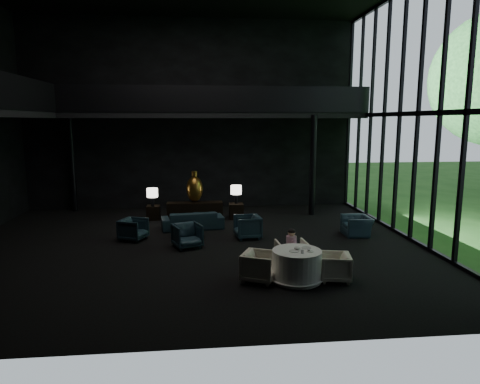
{
  "coord_description": "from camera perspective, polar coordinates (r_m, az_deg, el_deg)",
  "views": [
    {
      "loc": [
        0.17,
        -12.67,
        3.79
      ],
      "look_at": [
        1.51,
        0.5,
        1.57
      ],
      "focal_mm": 32.0,
      "sensor_mm": 36.0,
      "label": 1
    }
  ],
  "objects": [
    {
      "name": "floor",
      "position": [
        13.23,
        -6.36,
        -7.18
      ],
      "size": [
        14.0,
        12.0,
        0.02
      ],
      "primitive_type": "cube",
      "color": "black",
      "rests_on": "ground"
    },
    {
      "name": "wall_back",
      "position": [
        18.67,
        -6.43,
        10.12
      ],
      "size": [
        14.0,
        0.04,
        8.0
      ],
      "primitive_type": "cube",
      "color": "black",
      "rests_on": "ground"
    },
    {
      "name": "wall_front",
      "position": [
        6.68,
        -7.43,
        11.25
      ],
      "size": [
        14.0,
        0.04,
        8.0
      ],
      "primitive_type": "cube",
      "color": "black",
      "rests_on": "ground"
    },
    {
      "name": "curtain_wall",
      "position": [
        14.37,
        22.67,
        9.64
      ],
      "size": [
        0.2,
        12.0,
        8.0
      ],
      "primitive_type": null,
      "color": "black",
      "rests_on": "ground"
    },
    {
      "name": "mezzanine_back",
      "position": [
        17.69,
        -3.17,
        10.2
      ],
      "size": [
        12.0,
        2.0,
        0.25
      ],
      "primitive_type": "cube",
      "color": "black",
      "rests_on": "wall_back"
    },
    {
      "name": "railing_left",
      "position": [
        13.71,
        -28.61,
        11.78
      ],
      "size": [
        0.06,
        12.0,
        1.0
      ],
      "primitive_type": "cube",
      "color": "black",
      "rests_on": "mezzanine_left"
    },
    {
      "name": "railing_back",
      "position": [
        16.71,
        -3.03,
        12.3
      ],
      "size": [
        12.0,
        0.06,
        1.0
      ],
      "primitive_type": "cube",
      "color": "black",
      "rests_on": "mezzanine_back"
    },
    {
      "name": "column_nw",
      "position": [
        19.17,
        -21.47,
        3.51
      ],
      "size": [
        0.24,
        0.24,
        4.0
      ],
      "primitive_type": "cylinder",
      "color": "black",
      "rests_on": "floor"
    },
    {
      "name": "column_ne",
      "position": [
        17.39,
        9.67,
        3.49
      ],
      "size": [
        0.24,
        0.24,
        4.0
      ],
      "primitive_type": "cylinder",
      "color": "black",
      "rests_on": "floor"
    },
    {
      "name": "console",
      "position": [
        16.59,
        -6.03,
        -2.53
      ],
      "size": [
        2.13,
        0.48,
        0.68
      ],
      "primitive_type": "cube",
      "color": "black",
      "rests_on": "floor"
    },
    {
      "name": "bronze_urn",
      "position": [
        16.6,
        -6.08,
        0.44
      ],
      "size": [
        0.64,
        0.64,
        1.19
      ],
      "color": "olive",
      "rests_on": "console"
    },
    {
      "name": "side_table_left",
      "position": [
        16.86,
        -11.47,
        -2.7
      ],
      "size": [
        0.5,
        0.5,
        0.55
      ],
      "primitive_type": "cube",
      "color": "black",
      "rests_on": "floor"
    },
    {
      "name": "table_lamp_left",
      "position": [
        16.55,
        -11.62,
        -0.2
      ],
      "size": [
        0.42,
        0.42,
        0.7
      ],
      "color": "black",
      "rests_on": "side_table_left"
    },
    {
      "name": "side_table_right",
      "position": [
        16.68,
        -0.52,
        -2.56
      ],
      "size": [
        0.54,
        0.54,
        0.6
      ],
      "primitive_type": "cube",
      "color": "black",
      "rests_on": "floor"
    },
    {
      "name": "table_lamp_right",
      "position": [
        16.55,
        -0.52,
        0.19
      ],
      "size": [
        0.42,
        0.42,
        0.71
      ],
      "color": "black",
      "rests_on": "side_table_right"
    },
    {
      "name": "sofa",
      "position": [
        15.19,
        -6.36,
        -3.29
      ],
      "size": [
        2.29,
        0.96,
        0.87
      ],
      "primitive_type": "imported",
      "rotation": [
        0.0,
        0.0,
        3.29
      ],
      "color": "#1C2C4C",
      "rests_on": "floor"
    },
    {
      "name": "lounge_armchair_west",
      "position": [
        14.12,
        -14.04,
        -4.74
      ],
      "size": [
        0.92,
        0.95,
        0.76
      ],
      "primitive_type": "imported",
      "rotation": [
        0.0,
        0.0,
        1.18
      ],
      "color": "#222C43",
      "rests_on": "floor"
    },
    {
      "name": "lounge_armchair_east",
      "position": [
        13.93,
        1.0,
        -4.44
      ],
      "size": [
        0.87,
        0.92,
        0.86
      ],
      "primitive_type": "imported",
      "rotation": [
        0.0,
        0.0,
        -1.46
      ],
      "color": "#24394D",
      "rests_on": "floor"
    },
    {
      "name": "lounge_armchair_south",
      "position": [
        13.01,
        -7.05,
        -5.6
      ],
      "size": [
        1.01,
        0.98,
        0.82
      ],
      "primitive_type": "imported",
      "rotation": [
        0.0,
        0.0,
        0.37
      ],
      "color": "#1C2A3E",
      "rests_on": "floor"
    },
    {
      "name": "window_armchair",
      "position": [
        14.82,
        15.31,
        -4.09
      ],
      "size": [
        0.6,
        0.9,
        0.77
      ],
      "primitive_type": "imported",
      "rotation": [
        0.0,
        0.0,
        -1.6
      ],
      "color": "black",
      "rests_on": "floor"
    },
    {
      "name": "coffee_table",
      "position": [
        14.15,
        -6.83,
        -5.29
      ],
      "size": [
        0.99,
        0.99,
        0.37
      ],
      "primitive_type": "cube",
      "rotation": [
        0.0,
        0.0,
        0.19
      ],
      "color": "black",
      "rests_on": "floor"
    },
    {
      "name": "dining_table",
      "position": [
        10.44,
        7.56,
        -9.93
      ],
      "size": [
        1.33,
        1.33,
        0.75
      ],
      "color": "white",
      "rests_on": "floor"
    },
    {
      "name": "dining_chair_north",
      "position": [
        11.28,
        6.92,
        -8.05
      ],
      "size": [
        0.81,
        0.77,
        0.8
      ],
      "primitive_type": "imported",
      "rotation": [
        0.0,
        0.0,
        3.2
      ],
      "color": "beige",
      "rests_on": "floor"
    },
    {
      "name": "dining_chair_east",
      "position": [
        10.61,
        12.5,
        -9.69
      ],
      "size": [
        0.73,
        0.77,
        0.68
      ],
      "primitive_type": "imported",
      "rotation": [
        0.0,
        0.0,
        -1.77
      ],
      "color": "beige",
      "rests_on": "floor"
    },
    {
      "name": "dining_chair_west",
      "position": [
        10.32,
        2.62,
        -9.71
      ],
      "size": [
        0.96,
        0.98,
        0.78
      ],
      "primitive_type": "imported",
      "rotation": [
        0.0,
        0.0,
        1.14
      ],
      "color": "beige",
      "rests_on": "floor"
    },
    {
      "name": "child",
      "position": [
        11.21,
        6.87,
        -6.35
      ],
      "size": [
        0.27,
        0.27,
        0.58
      ],
      "rotation": [
        0.0,
        0.0,
        3.14
      ],
      "color": "pink",
      "rests_on": "dining_chair_north"
    },
    {
      "name": "plate_a",
      "position": [
        10.22,
        7.24,
        -7.82
      ],
      "size": [
        0.31,
        0.31,
        0.01
      ],
      "primitive_type": "cylinder",
      "rotation": [
        0.0,
        0.0,
        0.37
      ],
      "color": "white",
      "rests_on": "dining_table"
    },
    {
      "name": "plate_b",
      "position": [
        10.52,
        8.83,
        -7.35
      ],
      "size": [
        0.29,
        0.29,
        0.02
      ],
      "primitive_type": "cylinder",
      "rotation": [
        0.0,
        0.0,
        -0.33
      ],
      "color": "white",
      "rests_on": "dining_table"
    },
    {
      "name": "saucer",
      "position": [
        10.25,
        9.34,
        -7.82
      ],
      "size": [
        0.16,
        0.16,
        0.01
      ],
      "primitive_type": "cylinder",
      "rotation": [
        0.0,
        0.0,
        -0.0
      ],
      "color": "white",
      "rests_on": "dining_table"
    },
    {
      "name": "coffee_cup",
      "position": [
        10.25,
        9.18,
        -7.62
      ],
      "size": [
        0.08,
        0.08,
        0.05
      ],
      "primitive_type": "cylinder",
      "rotation": [
        0.0,
        0.0,
        -0.09
      ],
      "color": "white",
      "rests_on": "saucer"
    },
    {
      "name": "cereal_bowl",
      "position": [
        10.34,
        7.62,
        -7.45
      ],
      "size": [
        0.15,
        0.15,
        0.07
      ],
      "primitive_type": "ellipsoid",
      "color": "white",
      "rests_on": "dining_table"
    },
    {
      "name": "cream_pot",
      "position": [
        10.09,
        8.3,
        -7.88
      ],
      "size": [
        0.08,
        0.08,
        0.08
      ],
      "primitive_type": "cylinder",
      "rotation": [
        0.0,
        0.0,
        0.32
      ],
      "color": "#99999E",
      "rests_on": "dining_table"
    }
  ]
}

